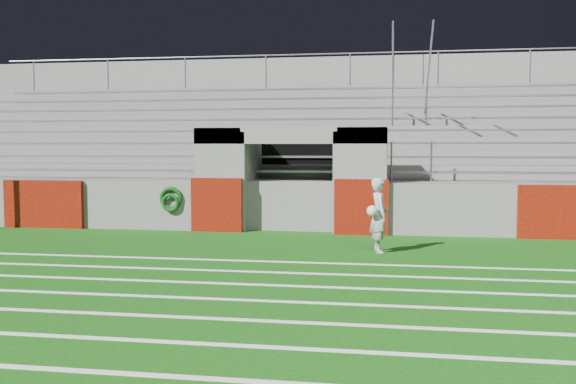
# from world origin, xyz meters

# --- Properties ---
(ground) EXTENTS (90.00, 90.00, 0.00)m
(ground) POSITION_xyz_m (0.00, 0.00, 0.00)
(ground) COLOR #10470B
(ground) RESTS_ON ground
(field_markings) EXTENTS (28.00, 8.09, 0.01)m
(field_markings) POSITION_xyz_m (0.00, -5.00, 0.01)
(field_markings) COLOR white
(field_markings) RESTS_ON ground
(stadium_structure) EXTENTS (26.00, 8.48, 5.42)m
(stadium_structure) POSITION_xyz_m (0.00, 7.97, 1.49)
(stadium_structure) COLOR #62605D
(stadium_structure) RESTS_ON ground
(goalkeeper_with_ball) EXTENTS (0.49, 0.65, 1.51)m
(goalkeeper_with_ball) POSITION_xyz_m (2.29, 0.41, 0.76)
(goalkeeper_with_ball) COLOR #A4AAAD
(goalkeeper_with_ball) RESTS_ON ground
(hose_coil) EXTENTS (0.60, 0.15, 0.64)m
(hose_coil) POSITION_xyz_m (-3.00, 2.93, 0.79)
(hose_coil) COLOR #0C3F10
(hose_coil) RESTS_ON ground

